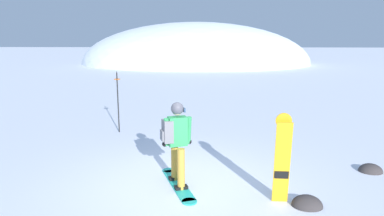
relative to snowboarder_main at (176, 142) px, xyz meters
The scene contains 7 objects.
ground_plane 0.93m from the snowboarder_main, ahead, with size 300.00×300.00×0.00m, color white.
ridge_peak_main 38.64m from the snowboarder_main, 92.87° to the left, with size 29.38×26.44×10.58m.
snowboarder_main is the anchor object (origin of this frame).
spare_snowboard 2.05m from the snowboarder_main, 17.08° to the right, with size 0.28×0.16×1.66m.
piste_marker_near 4.53m from the snowboarder_main, 120.60° to the left, with size 0.20×0.20×1.97m.
rock_dark 2.68m from the snowboarder_main, 16.18° to the right, with size 0.55×0.47×0.38m.
rock_mid 4.48m from the snowboarder_main, 13.47° to the left, with size 0.52×0.44×0.36m.
Camera 1 is at (0.60, -6.29, 2.88)m, focal length 31.28 mm.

